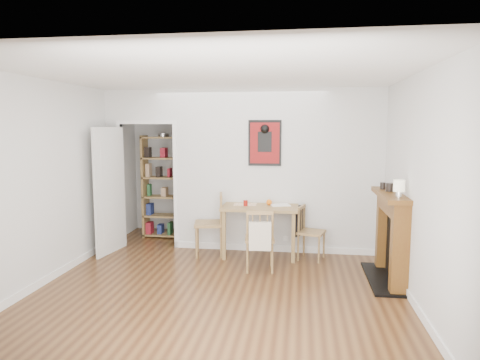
% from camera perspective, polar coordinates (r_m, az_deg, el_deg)
% --- Properties ---
extents(ground, '(5.20, 5.20, 0.00)m').
position_cam_1_polar(ground, '(5.83, -1.98, -12.96)').
color(ground, brown).
rests_on(ground, ground).
extents(room_shell, '(5.20, 5.20, 5.20)m').
position_cam_1_polar(room_shell, '(6.83, 0.79, 1.17)').
color(room_shell, silver).
rests_on(room_shell, ground).
extents(dining_table, '(1.16, 0.74, 0.79)m').
position_cam_1_polar(dining_table, '(6.65, 2.73, -4.23)').
color(dining_table, olive).
rests_on(dining_table, ground).
extents(chair_left, '(0.57, 0.57, 0.98)m').
position_cam_1_polar(chair_left, '(6.73, -4.15, -5.92)').
color(chair_left, '#9E7E4A').
rests_on(chair_left, ground).
extents(chair_right, '(0.55, 0.51, 0.82)m').
position_cam_1_polar(chair_right, '(6.60, 9.34, -6.83)').
color(chair_right, '#9E7E4A').
rests_on(chair_right, ground).
extents(chair_front, '(0.48, 0.54, 0.88)m').
position_cam_1_polar(chair_front, '(6.02, 2.65, -7.86)').
color(chair_front, '#9E7E4A').
rests_on(chair_front, ground).
extents(bookshelf, '(0.78, 0.31, 1.85)m').
position_cam_1_polar(bookshelf, '(7.89, -10.02, -0.96)').
color(bookshelf, olive).
rests_on(bookshelf, ground).
extents(fireplace, '(0.45, 1.25, 1.16)m').
position_cam_1_polar(fireplace, '(5.93, 19.62, -6.82)').
color(fireplace, brown).
rests_on(fireplace, ground).
extents(red_glass, '(0.07, 0.07, 0.09)m').
position_cam_1_polar(red_glass, '(6.59, 0.75, -3.09)').
color(red_glass, maroon).
rests_on(red_glass, dining_table).
extents(orange_fruit, '(0.09, 0.09, 0.09)m').
position_cam_1_polar(orange_fruit, '(6.67, 3.90, -2.98)').
color(orange_fruit, orange).
rests_on(orange_fruit, dining_table).
extents(placemat, '(0.37, 0.29, 0.00)m').
position_cam_1_polar(placemat, '(6.72, 0.70, -3.26)').
color(placemat, '#F1DEC6').
rests_on(placemat, dining_table).
extents(notebook, '(0.34, 0.28, 0.01)m').
position_cam_1_polar(notebook, '(6.66, 5.37, -3.34)').
color(notebook, white).
rests_on(notebook, dining_table).
extents(mantel_lamp, '(0.14, 0.14, 0.21)m').
position_cam_1_polar(mantel_lamp, '(5.41, 20.45, -0.85)').
color(mantel_lamp, silver).
rests_on(mantel_lamp, fireplace).
extents(ceramic_jar_a, '(0.09, 0.09, 0.11)m').
position_cam_1_polar(ceramic_jar_a, '(5.91, 19.31, -0.92)').
color(ceramic_jar_a, black).
rests_on(ceramic_jar_a, fireplace).
extents(ceramic_jar_b, '(0.07, 0.07, 0.09)m').
position_cam_1_polar(ceramic_jar_b, '(6.11, 18.50, -0.74)').
color(ceramic_jar_b, black).
rests_on(ceramic_jar_b, fireplace).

